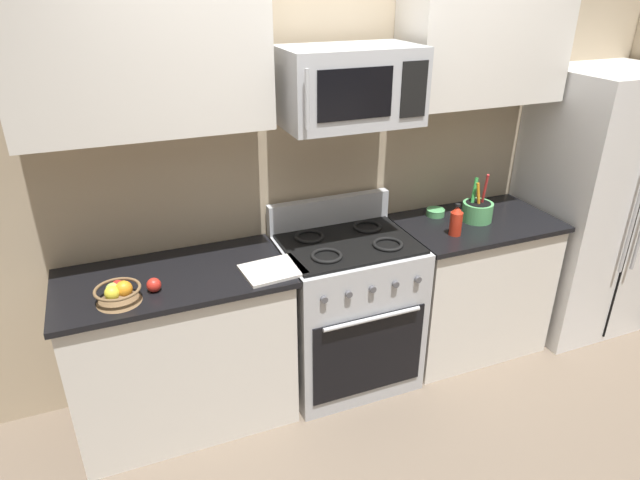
{
  "coord_description": "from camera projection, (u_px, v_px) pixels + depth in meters",
  "views": [
    {
      "loc": [
        -1.18,
        -1.86,
        2.27
      ],
      "look_at": [
        -0.22,
        0.52,
        1.03
      ],
      "focal_mm": 30.85,
      "sensor_mm": 36.0,
      "label": 1
    }
  ],
  "objects": [
    {
      "name": "upper_cabinets_right",
      "position": [
        485.0,
        34.0,
        3.04
      ],
      "size": [
        0.96,
        0.34,
        0.74
      ],
      "color": "silver"
    },
    {
      "name": "fruit_basket",
      "position": [
        118.0,
        293.0,
        2.52
      ],
      "size": [
        0.21,
        0.21,
        0.1
      ],
      "color": "brown",
      "rests_on": "counter_left"
    },
    {
      "name": "counter_left",
      "position": [
        182.0,
        349.0,
        2.95
      ],
      "size": [
        1.16,
        0.61,
        0.91
      ],
      "color": "silver",
      "rests_on": "ground"
    },
    {
      "name": "prep_bowl",
      "position": [
        435.0,
        212.0,
        3.44
      ],
      "size": [
        0.12,
        0.12,
        0.04
      ],
      "color": "#59AD66",
      "rests_on": "counter_right"
    },
    {
      "name": "utensil_crock",
      "position": [
        477.0,
        211.0,
        3.35
      ],
      "size": [
        0.18,
        0.18,
        0.3
      ],
      "color": "#59AD66",
      "rests_on": "counter_right"
    },
    {
      "name": "wall_back",
      "position": [
        323.0,
        159.0,
        3.22
      ],
      "size": [
        8.0,
        0.1,
        2.6
      ],
      "primitive_type": "cube",
      "color": "tan",
      "rests_on": "ground"
    },
    {
      "name": "bottle_hot_sauce",
      "position": [
        456.0,
        221.0,
        3.16
      ],
      "size": [
        0.07,
        0.07,
        0.19
      ],
      "color": "red",
      "rests_on": "counter_right"
    },
    {
      "name": "apple_loose",
      "position": [
        154.0,
        285.0,
        2.61
      ],
      "size": [
        0.07,
        0.07,
        0.07
      ],
      "primitive_type": "sphere",
      "color": "red",
      "rests_on": "counter_left"
    },
    {
      "name": "ground_plane",
      "position": [
        394.0,
        445.0,
        2.94
      ],
      "size": [
        16.0,
        16.0,
        0.0
      ],
      "primitive_type": "plane",
      "color": "#6B5B4C"
    },
    {
      "name": "upper_cabinets_left",
      "position": [
        138.0,
        50.0,
        2.42
      ],
      "size": [
        1.15,
        0.34,
        0.74
      ],
      "color": "silver"
    },
    {
      "name": "counter_right",
      "position": [
        469.0,
        285.0,
        3.57
      ],
      "size": [
        0.97,
        0.61,
        0.91
      ],
      "color": "silver",
      "rests_on": "ground"
    },
    {
      "name": "refrigerator",
      "position": [
        590.0,
        205.0,
        3.67
      ],
      "size": [
        0.8,
        0.72,
        1.77
      ],
      "color": "silver",
      "rests_on": "ground"
    },
    {
      "name": "range_oven",
      "position": [
        346.0,
        310.0,
        3.27
      ],
      "size": [
        0.76,
        0.65,
        1.09
      ],
      "color": "#B2B5BA",
      "rests_on": "ground"
    },
    {
      "name": "cutting_board",
      "position": [
        273.0,
        270.0,
        2.79
      ],
      "size": [
        0.32,
        0.27,
        0.02
      ],
      "primitive_type": "cube",
      "rotation": [
        0.0,
        0.0,
        0.09
      ],
      "color": "silver",
      "rests_on": "counter_left"
    },
    {
      "name": "microwave",
      "position": [
        349.0,
        86.0,
        2.73
      ],
      "size": [
        0.69,
        0.44,
        0.38
      ],
      "color": "#B2B5BA"
    }
  ]
}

